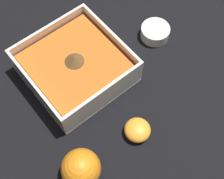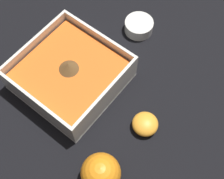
# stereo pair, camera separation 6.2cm
# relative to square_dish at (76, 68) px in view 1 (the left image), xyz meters

# --- Properties ---
(ground_plane) EXTENTS (4.00, 4.00, 0.00)m
(ground_plane) POSITION_rel_square_dish_xyz_m (0.03, -0.04, -0.03)
(ground_plane) COLOR black
(square_dish) EXTENTS (0.20, 0.20, 0.07)m
(square_dish) POSITION_rel_square_dish_xyz_m (0.00, 0.00, 0.00)
(square_dish) COLOR silver
(square_dish) RESTS_ON ground_plane
(spice_bowl) EXTENTS (0.07, 0.07, 0.03)m
(spice_bowl) POSITION_rel_square_dish_xyz_m (0.20, -0.03, -0.01)
(spice_bowl) COLOR silver
(spice_bowl) RESTS_ON ground_plane
(lemon_squeezer) EXTENTS (0.18, 0.07, 0.07)m
(lemon_squeezer) POSITION_rel_square_dish_xyz_m (-0.13, -0.18, 0.00)
(lemon_squeezer) COLOR orange
(lemon_squeezer) RESTS_ON ground_plane
(lemon_half) EXTENTS (0.05, 0.05, 0.03)m
(lemon_half) POSITION_rel_square_dish_xyz_m (0.01, -0.18, -0.01)
(lemon_half) COLOR orange
(lemon_half) RESTS_ON ground_plane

